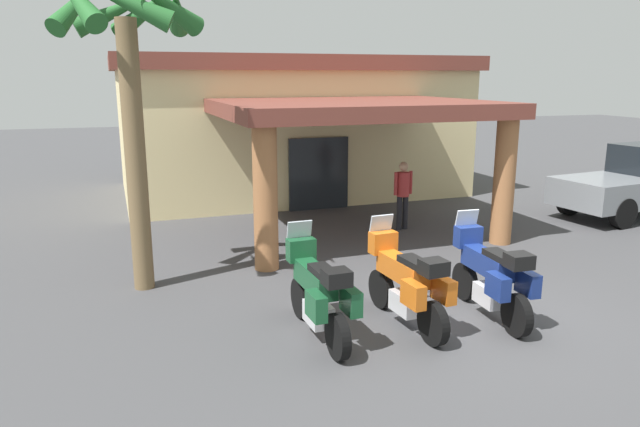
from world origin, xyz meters
TOP-DOWN VIEW (x-y plane):
  - ground_plane at (0.00, 0.00)m, footprint 80.00×80.00m
  - motel_building at (-0.07, 11.16)m, footprint 11.22×11.95m
  - motorcycle_green at (-2.70, -0.04)m, footprint 0.72×2.21m
  - motorcycle_orange at (-1.26, -0.06)m, footprint 0.74×2.21m
  - motorcycle_blue at (0.18, -0.18)m, footprint 0.72×2.21m
  - pedestrian at (1.31, 5.36)m, footprint 0.53×0.32m
  - palm_tree_roadside at (-5.09, 3.00)m, footprint 2.61×2.66m

SIDE VIEW (x-z plane):
  - ground_plane at x=0.00m, z-range 0.00..0.00m
  - motorcycle_green at x=-2.70m, z-range -0.11..1.50m
  - motorcycle_orange at x=-1.26m, z-range -0.11..1.50m
  - motorcycle_blue at x=0.18m, z-range -0.11..1.50m
  - pedestrian at x=1.31m, z-range 0.14..1.88m
  - motel_building at x=-0.07m, z-range 0.05..4.47m
  - palm_tree_roadside at x=-5.09m, z-range 1.38..7.14m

